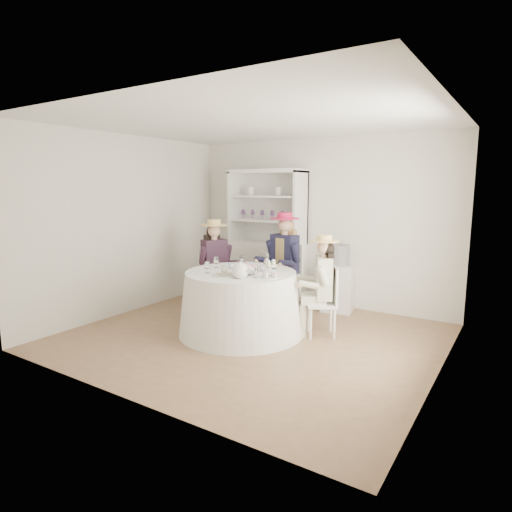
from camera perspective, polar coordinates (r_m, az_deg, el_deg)
The scene contains 23 objects.
ground at distance 5.65m, azimuth -0.56°, elevation -10.71°, with size 4.50×4.50×0.00m, color brown.
ceiling at distance 5.37m, azimuth -0.60°, elevation 17.50°, with size 4.50×4.50×0.00m, color white.
wall_back at distance 7.10m, azimuth 8.34°, elevation 4.46°, with size 4.50×4.50×0.00m, color silver.
wall_front at distance 3.85m, azimuth -17.14°, elevation 0.20°, with size 4.50×4.50×0.00m, color silver.
wall_left at distance 6.84m, azimuth -16.59°, elevation 4.00°, with size 4.50×4.50×0.00m, color silver.
wall_right at distance 4.53m, azimuth 23.97°, elevation 1.12°, with size 4.50×4.50×0.00m, color silver.
tea_table at distance 5.69m, azimuth -2.02°, elevation -6.22°, with size 1.65×1.65×0.83m.
hutch at distance 7.34m, azimuth 1.56°, elevation 0.29°, with size 1.49×0.95×2.21m.
side_table at distance 6.84m, azimuth 10.92°, elevation -4.17°, with size 0.47×0.47×0.73m, color silver.
hatbox at distance 6.74m, azimuth 11.05°, elevation 0.13°, with size 0.31×0.31×0.31m, color black.
guest_left at distance 6.56m, azimuth -5.45°, elevation -0.62°, with size 0.60×0.55×1.44m.
guest_mid at distance 6.43m, azimuth 3.69°, elevation -0.19°, with size 0.58×0.61×1.55m.
guest_right at distance 5.56m, azimuth 8.75°, elevation -3.13°, with size 0.57×0.52×1.32m.
spare_chair at distance 6.77m, azimuth 1.79°, elevation -2.97°, with size 0.54×0.54×0.93m.
teacup_a at distance 5.80m, azimuth -3.33°, elevation -1.35°, with size 0.08×0.08×0.06m, color white.
teacup_b at distance 5.86m, azimuth -0.69°, elevation -1.23°, with size 0.07×0.07×0.06m, color white.
teacup_c at distance 5.59m, azimuth 0.83°, elevation -1.73°, with size 0.08×0.08×0.07m, color white.
flower_bowl at distance 5.40m, azimuth -0.80°, elevation -2.17°, with size 0.22×0.22×0.06m, color white.
flower_arrangement at distance 5.37m, azimuth -1.06°, elevation -1.57°, with size 0.19×0.18×0.07m.
table_teapot at distance 5.17m, azimuth -2.09°, elevation -1.99°, with size 0.28×0.20×0.21m.
sandwich_plate at distance 5.32m, azimuth -4.23°, elevation -2.49°, with size 0.29×0.29×0.06m.
cupcake_stand at distance 5.20m, azimuth 1.81°, elevation -2.04°, with size 0.23×0.23×0.22m.
stemware_set at distance 5.57m, azimuth -2.05°, elevation -1.32°, with size 0.93×0.93×0.15m.
Camera 1 is at (2.91, -4.44, 1.92)m, focal length 30.00 mm.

